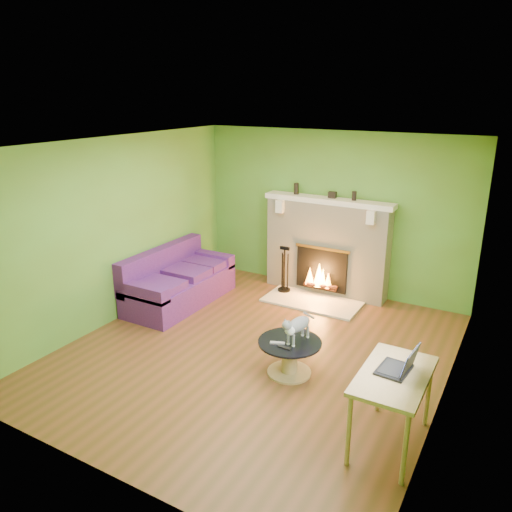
{
  "coord_description": "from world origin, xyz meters",
  "views": [
    {
      "loc": [
        2.81,
        -4.92,
        3.17
      ],
      "look_at": [
        -0.22,
        0.4,
        1.14
      ],
      "focal_mm": 35.0,
      "sensor_mm": 36.0,
      "label": 1
    }
  ],
  "objects_px": {
    "sofa": "(177,282)",
    "cat": "(298,327)",
    "desk": "(394,383)",
    "coffee_table": "(290,355)"
  },
  "relations": [
    {
      "from": "sofa",
      "to": "cat",
      "type": "height_order",
      "value": "sofa"
    },
    {
      "from": "coffee_table",
      "to": "desk",
      "type": "height_order",
      "value": "desk"
    },
    {
      "from": "desk",
      "to": "cat",
      "type": "bearing_deg",
      "value": 151.26
    },
    {
      "from": "sofa",
      "to": "desk",
      "type": "xyz_separation_m",
      "value": [
        3.81,
        -1.68,
        0.33
      ]
    },
    {
      "from": "coffee_table",
      "to": "desk",
      "type": "bearing_deg",
      "value": -25.59
    },
    {
      "from": "desk",
      "to": "coffee_table",
      "type": "bearing_deg",
      "value": 154.41
    },
    {
      "from": "desk",
      "to": "cat",
      "type": "xyz_separation_m",
      "value": [
        -1.27,
        0.7,
        -0.06
      ]
    },
    {
      "from": "sofa",
      "to": "cat",
      "type": "xyz_separation_m",
      "value": [
        2.54,
        -0.98,
        0.27
      ]
    },
    {
      "from": "sofa",
      "to": "coffee_table",
      "type": "height_order",
      "value": "sofa"
    },
    {
      "from": "sofa",
      "to": "coffee_table",
      "type": "xyz_separation_m",
      "value": [
        2.46,
        -1.03,
        -0.09
      ]
    }
  ]
}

